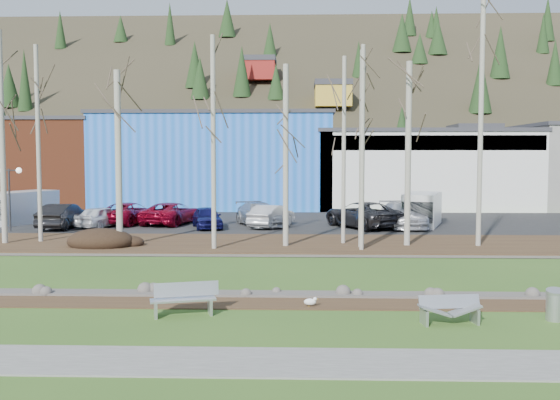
{
  "coord_description": "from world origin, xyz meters",
  "views": [
    {
      "loc": [
        1.39,
        -16.84,
        4.52
      ],
      "look_at": [
        0.47,
        11.98,
        2.5
      ],
      "focal_mm": 40.0,
      "sensor_mm": 36.0,
      "label": 1
    }
  ],
  "objects_px": {
    "car_0": "(102,217)",
    "car_1": "(63,216)",
    "car_4": "(207,217)",
    "car_2": "(173,213)",
    "bench_intact": "(184,299)",
    "street_lamp": "(9,181)",
    "car_7": "(403,215)",
    "car_8": "(129,213)",
    "car_9": "(170,213)",
    "van_grey": "(20,208)",
    "car_3": "(259,214)",
    "bench_damaged": "(450,310)",
    "car_5": "(271,216)",
    "van_white": "(422,210)",
    "seagull": "(310,302)",
    "litter_bin": "(555,306)"
  },
  "relations": [
    {
      "from": "bench_damaged",
      "to": "car_5",
      "type": "bearing_deg",
      "value": 97.18
    },
    {
      "from": "car_3",
      "to": "van_grey",
      "type": "xyz_separation_m",
      "value": [
        -15.76,
        0.94,
        0.31
      ]
    },
    {
      "from": "street_lamp",
      "to": "car_2",
      "type": "height_order",
      "value": "street_lamp"
    },
    {
      "from": "car_9",
      "to": "bench_damaged",
      "type": "bearing_deg",
      "value": 132.73
    },
    {
      "from": "bench_damaged",
      "to": "car_1",
      "type": "height_order",
      "value": "car_1"
    },
    {
      "from": "van_grey",
      "to": "car_3",
      "type": "bearing_deg",
      "value": 17.13
    },
    {
      "from": "bench_damaged",
      "to": "car_0",
      "type": "height_order",
      "value": "car_0"
    },
    {
      "from": "car_5",
      "to": "car_2",
      "type": "bearing_deg",
      "value": 8.91
    },
    {
      "from": "bench_intact",
      "to": "car_0",
      "type": "xyz_separation_m",
      "value": [
        -8.95,
        20.56,
        0.34
      ]
    },
    {
      "from": "car_0",
      "to": "car_9",
      "type": "bearing_deg",
      "value": -134.19
    },
    {
      "from": "litter_bin",
      "to": "car_1",
      "type": "distance_m",
      "value": 29.47
    },
    {
      "from": "litter_bin",
      "to": "van_white",
      "type": "relative_size",
      "value": 0.16
    },
    {
      "from": "car_0",
      "to": "car_4",
      "type": "height_order",
      "value": "car_0"
    },
    {
      "from": "car_3",
      "to": "car_4",
      "type": "relative_size",
      "value": 1.3
    },
    {
      "from": "car_9",
      "to": "car_5",
      "type": "bearing_deg",
      "value": -177.48
    },
    {
      "from": "bench_damaged",
      "to": "car_9",
      "type": "bearing_deg",
      "value": 110.44
    },
    {
      "from": "car_8",
      "to": "van_grey",
      "type": "distance_m",
      "value": 7.25
    },
    {
      "from": "car_1",
      "to": "car_4",
      "type": "height_order",
      "value": "car_1"
    },
    {
      "from": "litter_bin",
      "to": "car_9",
      "type": "distance_m",
      "value": 27.47
    },
    {
      "from": "car_2",
      "to": "car_4",
      "type": "bearing_deg",
      "value": 154.83
    },
    {
      "from": "bench_damaged",
      "to": "car_2",
      "type": "bearing_deg",
      "value": 110.15
    },
    {
      "from": "street_lamp",
      "to": "car_3",
      "type": "relative_size",
      "value": 0.74
    },
    {
      "from": "car_8",
      "to": "van_grey",
      "type": "relative_size",
      "value": 0.98
    },
    {
      "from": "bench_intact",
      "to": "bench_damaged",
      "type": "bearing_deg",
      "value": -20.64
    },
    {
      "from": "seagull",
      "to": "car_5",
      "type": "relative_size",
      "value": 0.1
    },
    {
      "from": "bench_intact",
      "to": "bench_damaged",
      "type": "xyz_separation_m",
      "value": [
        7.35,
        -0.67,
        -0.08
      ]
    },
    {
      "from": "van_grey",
      "to": "car_8",
      "type": "bearing_deg",
      "value": 19.51
    },
    {
      "from": "car_2",
      "to": "bench_intact",
      "type": "bearing_deg",
      "value": 116.86
    },
    {
      "from": "car_5",
      "to": "car_8",
      "type": "bearing_deg",
      "value": 12.58
    },
    {
      "from": "car_3",
      "to": "car_7",
      "type": "distance_m",
      "value": 8.92
    },
    {
      "from": "car_4",
      "to": "van_grey",
      "type": "bearing_deg",
      "value": 154.46
    },
    {
      "from": "litter_bin",
      "to": "street_lamp",
      "type": "xyz_separation_m",
      "value": [
        -24.0,
        18.67,
        2.68
      ]
    },
    {
      "from": "bench_intact",
      "to": "van_white",
      "type": "xyz_separation_m",
      "value": [
        11.0,
        22.06,
        0.71
      ]
    },
    {
      "from": "car_4",
      "to": "car_7",
      "type": "distance_m",
      "value": 12.04
    },
    {
      "from": "bench_intact",
      "to": "car_7",
      "type": "bearing_deg",
      "value": 49.98
    },
    {
      "from": "car_4",
      "to": "car_0",
      "type": "bearing_deg",
      "value": 162.66
    },
    {
      "from": "car_8",
      "to": "car_9",
      "type": "distance_m",
      "value": 2.7
    },
    {
      "from": "litter_bin",
      "to": "street_lamp",
      "type": "distance_m",
      "value": 30.52
    },
    {
      "from": "van_grey",
      "to": "bench_intact",
      "type": "bearing_deg",
      "value": -35.84
    },
    {
      "from": "car_4",
      "to": "car_1",
      "type": "bearing_deg",
      "value": 167.24
    },
    {
      "from": "seagull",
      "to": "car_8",
      "type": "relative_size",
      "value": 0.09
    },
    {
      "from": "car_1",
      "to": "bench_intact",
      "type": "bearing_deg",
      "value": 121.56
    },
    {
      "from": "bench_damaged",
      "to": "car_4",
      "type": "relative_size",
      "value": 0.45
    },
    {
      "from": "bench_damaged",
      "to": "car_5",
      "type": "xyz_separation_m",
      "value": [
        -5.83,
        21.73,
        0.46
      ]
    },
    {
      "from": "bench_damaged",
      "to": "van_white",
      "type": "height_order",
      "value": "van_white"
    },
    {
      "from": "litter_bin",
      "to": "car_3",
      "type": "relative_size",
      "value": 0.16
    },
    {
      "from": "van_white",
      "to": "car_9",
      "type": "bearing_deg",
      "value": -163.37
    },
    {
      "from": "car_9",
      "to": "car_1",
      "type": "bearing_deg",
      "value": 37.21
    },
    {
      "from": "litter_bin",
      "to": "bench_damaged",
      "type": "bearing_deg",
      "value": -172.57
    },
    {
      "from": "car_0",
      "to": "car_1",
      "type": "height_order",
      "value": "car_1"
    }
  ]
}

